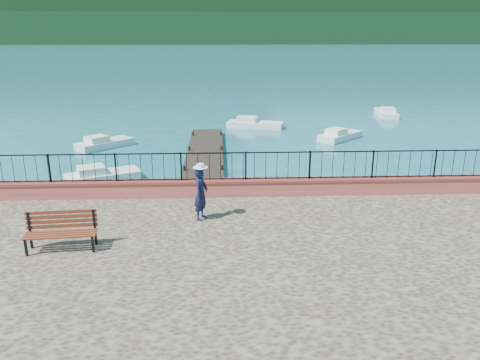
{
  "coord_description": "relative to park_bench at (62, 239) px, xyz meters",
  "views": [
    {
      "loc": [
        -1.19,
        -11.63,
        6.61
      ],
      "look_at": [
        -0.57,
        2.0,
        2.3
      ],
      "focal_mm": 35.0,
      "sensor_mm": 36.0,
      "label": 1
    }
  ],
  "objects": [
    {
      "name": "park_bench",
      "position": [
        0.0,
        0.0,
        0.0
      ],
      "size": [
        1.84,
        0.74,
        1.0
      ],
      "rotation": [
        0.0,
        0.0,
        0.08
      ],
      "color": "black",
      "rests_on": "promenade"
    },
    {
      "name": "person",
      "position": [
        3.55,
        1.95,
        0.51
      ],
      "size": [
        0.56,
        0.68,
        1.61
      ],
      "primitive_type": "imported",
      "rotation": [
        0.0,
        0.0,
        1.22
      ],
      "color": "black",
      "rests_on": "promenade"
    },
    {
      "name": "dock",
      "position": [
        3.32,
        12.33,
        -1.35
      ],
      "size": [
        2.0,
        16.0,
        0.3
      ],
      "primitive_type": "cube",
      "color": "#2D231C",
      "rests_on": "ground"
    },
    {
      "name": "ground",
      "position": [
        5.32,
        0.33,
        -1.5
      ],
      "size": [
        2000.0,
        2000.0,
        0.0
      ],
      "primitive_type": "plane",
      "color": "#19596B",
      "rests_on": "ground"
    },
    {
      "name": "hat",
      "position": [
        3.55,
        1.95,
        1.37
      ],
      "size": [
        0.44,
        0.44,
        0.12
      ],
      "primitive_type": "cylinder",
      "color": "white",
      "rests_on": "person"
    },
    {
      "name": "boat_0",
      "position": [
        -1.31,
        9.73,
        -1.1
      ],
      "size": [
        3.58,
        2.57,
        0.8
      ],
      "primitive_type": "cube",
      "rotation": [
        0.0,
        0.0,
        0.43
      ],
      "color": "silver",
      "rests_on": "ground"
    },
    {
      "name": "boat_2",
      "position": [
        11.95,
        18.09,
        -1.1
      ],
      "size": [
        3.31,
        3.22,
        0.8
      ],
      "primitive_type": "cube",
      "rotation": [
        0.0,
        0.0,
        0.75
      ],
      "color": "silver",
      "rests_on": "ground"
    },
    {
      "name": "companion_hill",
      "position": [
        225.32,
        560.33,
        -1.5
      ],
      "size": [
        448.0,
        384.0,
        180.0
      ],
      "primitive_type": "ellipsoid",
      "color": "#142D23",
      "rests_on": "ground"
    },
    {
      "name": "boat_4",
      "position": [
        6.76,
        22.31,
        -1.1
      ],
      "size": [
        4.24,
        2.38,
        0.8
      ],
      "primitive_type": "cube",
      "rotation": [
        0.0,
        0.0,
        -0.28
      ],
      "color": "silver",
      "rests_on": "ground"
    },
    {
      "name": "boat_3",
      "position": [
        -2.77,
        16.51,
        -1.1
      ],
      "size": [
        3.3,
        3.26,
        0.8
      ],
      "primitive_type": "cube",
      "rotation": [
        0.0,
        0.0,
        0.77
      ],
      "color": "silver",
      "rests_on": "ground"
    },
    {
      "name": "parapet",
      "position": [
        5.32,
        4.03,
        -0.01
      ],
      "size": [
        28.0,
        0.46,
        0.58
      ],
      "primitive_type": "cube",
      "color": "#C25D46",
      "rests_on": "promenade"
    },
    {
      "name": "foothills",
      "position": [
        5.32,
        360.33,
        20.5
      ],
      "size": [
        900.0,
        120.0,
        44.0
      ],
      "primitive_type": "cube",
      "color": "black",
      "rests_on": "ground"
    },
    {
      "name": "far_forest",
      "position": [
        5.32,
        300.33,
        7.5
      ],
      "size": [
        900.0,
        60.0,
        18.0
      ],
      "primitive_type": "cube",
      "color": "black",
      "rests_on": "ground"
    },
    {
      "name": "railing",
      "position": [
        5.32,
        4.03,
        0.75
      ],
      "size": [
        27.0,
        0.05,
        0.95
      ],
      "primitive_type": "cube",
      "color": "black",
      "rests_on": "parapet"
    },
    {
      "name": "boat_5",
      "position": [
        18.01,
        26.8,
        -1.1
      ],
      "size": [
        1.7,
        3.7,
        0.8
      ],
      "primitive_type": "cube",
      "rotation": [
        0.0,
        0.0,
        1.46
      ],
      "color": "white",
      "rests_on": "ground"
    }
  ]
}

